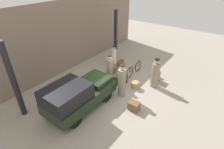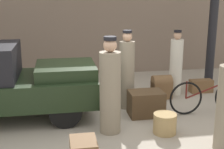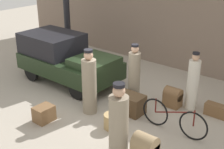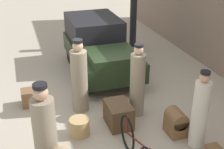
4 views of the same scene
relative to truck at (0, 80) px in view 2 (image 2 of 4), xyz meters
The scene contains 12 objects.
ground_plane 2.38m from the truck, 13.43° to the right, with size 30.00×30.00×0.00m, color #A89E8E.
station_building_facade 4.39m from the truck, 58.79° to the left, with size 16.00×0.15×4.50m.
canopy_pillar_right 6.12m from the truck, 17.96° to the left, with size 0.25×0.25×3.67m.
truck is the anchor object (origin of this frame).
bicycle 4.58m from the truck, ahead, with size 1.83×0.04×0.81m.
wicker_basket 3.55m from the truck, 22.76° to the right, with size 0.45×0.45×0.39m.
porter_with_bicycle 2.80m from the truck, ahead, with size 0.35×0.35×1.83m.
porter_standing_middle 2.44m from the truck, 26.62° to the right, with size 0.41×0.41×1.87m.
porter_carrying_trunk 4.41m from the truck, 12.41° to the left, with size 0.33×0.33×1.72m.
suitcase_small_leather 3.94m from the truck, 10.28° to the left, with size 0.49×0.37×0.60m.
suitcase_tan_flat 5.20m from the truck, 10.78° to the left, with size 0.62×0.27×0.35m.
suitcase_black_upright 3.18m from the truck, ahead, with size 0.75×0.54×0.55m.
Camera 2 is at (-0.93, -6.15, 2.63)m, focal length 50.00 mm.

